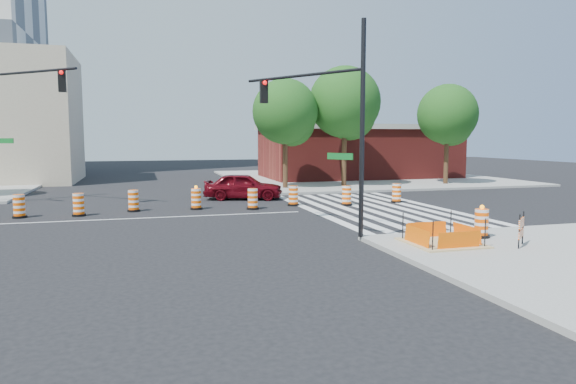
{
  "coord_description": "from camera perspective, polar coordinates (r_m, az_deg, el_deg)",
  "views": [
    {
      "loc": [
        -0.1,
        -23.01,
        3.47
      ],
      "look_at": [
        5.34,
        -4.04,
        1.4
      ],
      "focal_mm": 32.0,
      "sensor_mm": 36.0,
      "label": 1
    }
  ],
  "objects": [
    {
      "name": "ground",
      "position": [
        23.27,
        -15.6,
        -2.81
      ],
      "size": [
        120.0,
        120.0,
        0.0
      ],
      "primitive_type": "plane",
      "color": "black",
      "rests_on": "ground"
    },
    {
      "name": "sidewalk_ne",
      "position": [
        44.95,
        7.79,
        1.61
      ],
      "size": [
        22.0,
        22.0,
        0.15
      ],
      "primitive_type": "cube",
      "color": "gray",
      "rests_on": "ground"
    },
    {
      "name": "crosswalk_east",
      "position": [
        25.76,
        9.56,
        -1.82
      ],
      "size": [
        6.75,
        13.5,
        0.01
      ],
      "color": "silver",
      "rests_on": "ground"
    },
    {
      "name": "lane_centerline",
      "position": [
        23.27,
        -15.6,
        -2.8
      ],
      "size": [
        14.0,
        0.12,
        0.01
      ],
      "primitive_type": "cube",
      "color": "silver",
      "rests_on": "ground"
    },
    {
      "name": "excavation_pit",
      "position": [
        17.02,
        16.74,
        -5.28
      ],
      "size": [
        2.2,
        2.2,
        0.9
      ],
      "color": "tan",
      "rests_on": "ground"
    },
    {
      "name": "brick_storefront",
      "position": [
        44.84,
        7.83,
        4.47
      ],
      "size": [
        16.5,
        8.5,
        4.6
      ],
      "color": "maroon",
      "rests_on": "ground"
    },
    {
      "name": "red_coupe",
      "position": [
        29.31,
        -4.99,
        0.65
      ],
      "size": [
        4.76,
        2.94,
        1.51
      ],
      "primitive_type": "imported",
      "rotation": [
        0.0,
        0.0,
        1.29
      ],
      "color": "#560710",
      "rests_on": "ground"
    },
    {
      "name": "signal_pole_se",
      "position": [
        18.21,
        4.3,
        9.0
      ],
      "size": [
        2.98,
        4.7,
        7.2
      ],
      "rotation": [
        0.0,
        0.0,
        2.13
      ],
      "color": "black",
      "rests_on": "ground"
    },
    {
      "name": "signal_pole_nw",
      "position": [
        30.09,
        -28.3,
        8.59
      ],
      "size": [
        4.9,
        4.38,
        8.51
      ],
      "rotation": [
        0.0,
        0.0,
        -0.73
      ],
      "color": "black",
      "rests_on": "ground"
    },
    {
      "name": "pit_drum",
      "position": [
        18.4,
        20.69,
        -3.34
      ],
      "size": [
        0.56,
        0.56,
        1.11
      ],
      "color": "black",
      "rests_on": "ground"
    },
    {
      "name": "barricade",
      "position": [
        17.36,
        24.49,
        -3.66
      ],
      "size": [
        0.69,
        0.63,
        1.05
      ],
      "rotation": [
        0.0,
        0.0,
        0.73
      ],
      "color": "#FF5805",
      "rests_on": "ground"
    },
    {
      "name": "tree_north_c",
      "position": [
        34.63,
        -0.26,
        8.51
      ],
      "size": [
        4.37,
        4.37,
        7.44
      ],
      "color": "#382314",
      "rests_on": "ground"
    },
    {
      "name": "tree_north_d",
      "position": [
        36.33,
        6.36,
        9.44
      ],
      "size": [
        4.97,
        4.97,
        8.45
      ],
      "color": "#382314",
      "rests_on": "ground"
    },
    {
      "name": "tree_north_e",
      "position": [
        39.48,
        17.33,
        7.89
      ],
      "size": [
        4.35,
        4.35,
        7.39
      ],
      "color": "#382314",
      "rests_on": "ground"
    },
    {
      "name": "median_drum_2",
      "position": [
        25.32,
        -27.7,
        -1.48
      ],
      "size": [
        0.6,
        0.6,
        1.02
      ],
      "color": "black",
      "rests_on": "ground"
    },
    {
      "name": "median_drum_3",
      "position": [
        24.76,
        -22.24,
        -1.4
      ],
      "size": [
        0.6,
        0.6,
        1.02
      ],
      "color": "black",
      "rests_on": "ground"
    },
    {
      "name": "median_drum_4",
      "position": [
        25.44,
        -16.79,
        -1.02
      ],
      "size": [
        0.6,
        0.6,
        1.02
      ],
      "color": "black",
      "rests_on": "ground"
    },
    {
      "name": "median_drum_5",
      "position": [
        25.48,
        -10.17,
        -0.82
      ],
      "size": [
        0.6,
        0.6,
        1.18
      ],
      "color": "black",
      "rests_on": "ground"
    },
    {
      "name": "median_drum_6",
      "position": [
        25.15,
        -3.95,
        -0.85
      ],
      "size": [
        0.6,
        0.6,
        1.02
      ],
      "color": "black",
      "rests_on": "ground"
    },
    {
      "name": "median_drum_7",
      "position": [
        26.47,
        0.6,
        -0.5
      ],
      "size": [
        0.6,
        0.6,
        1.02
      ],
      "color": "black",
      "rests_on": "ground"
    },
    {
      "name": "median_drum_8",
      "position": [
        26.76,
        6.53,
        -0.47
      ],
      "size": [
        0.6,
        0.6,
        1.02
      ],
      "color": "black",
      "rests_on": "ground"
    },
    {
      "name": "median_drum_9",
      "position": [
        28.37,
        11.97,
        -0.19
      ],
      "size": [
        0.6,
        0.6,
        1.02
      ],
      "color": "black",
      "rests_on": "ground"
    }
  ]
}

